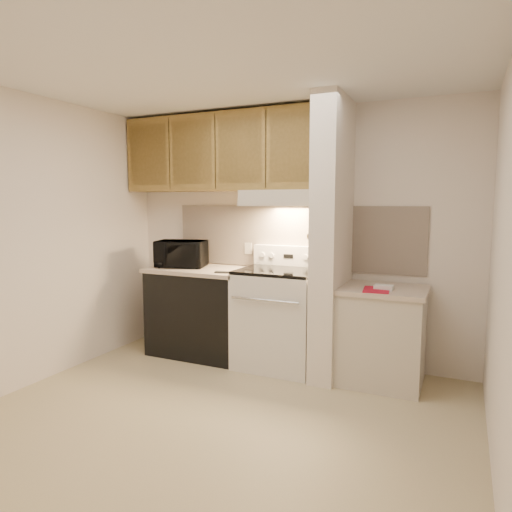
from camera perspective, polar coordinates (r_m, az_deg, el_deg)
The scene contains 50 objects.
floor at distance 3.62m, azimuth -4.33°, elevation -19.25°, with size 3.60×3.60×0.00m, color tan.
ceiling at distance 3.38m, azimuth -4.74°, elevation 22.40°, with size 3.60×3.60×0.00m, color white.
wall_back at distance 4.64m, azimuth 4.52°, elevation 2.57°, with size 3.60×0.02×2.50m, color silver.
wall_left at distance 4.43m, azimuth -25.33°, elevation 1.75°, with size 0.02×3.00×2.50m, color silver.
wall_right at distance 2.87m, azimuth 28.69°, elevation -0.81°, with size 0.02×3.00×2.50m, color silver.
backsplash at distance 4.63m, azimuth 4.47°, elevation 2.38°, with size 2.60×0.02×0.63m, color #FFE5CC.
range_body at distance 4.45m, azimuth 2.89°, elevation -7.93°, with size 0.76×0.65×0.92m, color silver.
oven_window at distance 4.15m, azimuth 1.25°, elevation -8.42°, with size 0.50×0.01×0.30m, color black.
oven_handle at distance 4.07m, azimuth 1.05°, elevation -5.55°, with size 0.02×0.02×0.65m, color silver.
cooktop at distance 4.35m, azimuth 2.92°, elevation -1.87°, with size 0.74×0.64×0.03m, color black.
range_backguard at distance 4.60m, azimuth 4.24°, elevation 0.04°, with size 0.76×0.08×0.20m, color silver.
range_display at distance 4.56m, azimuth 4.06°, elevation -0.02°, with size 0.10×0.01×0.04m, color black.
range_knob_left_outer at distance 4.66m, azimuth 0.82°, elevation 0.14°, with size 0.05×0.05×0.02m, color silver.
range_knob_left_inner at distance 4.62m, azimuth 1.96°, elevation 0.08°, with size 0.05×0.05×0.02m, color silver.
range_knob_right_inner at distance 4.50m, azimuth 6.19°, elevation -0.14°, with size 0.05×0.05×0.02m, color silver.
range_knob_right_outer at distance 4.47m, azimuth 7.41°, elevation -0.20°, with size 0.05×0.05×0.02m, color silver.
dishwasher_front at distance 4.84m, azimuth -6.86°, elevation -7.05°, with size 1.00×0.63×0.87m, color black.
left_countertop at distance 4.76m, azimuth -6.94°, elevation -1.72°, with size 1.04×0.67×0.04m, color #C5B19C.
spoon_rest at distance 4.38m, azimuth -3.85°, elevation -2.05°, with size 0.20×0.07×0.01m, color black.
teal_jar at distance 4.86m, azimuth -11.09°, elevation -0.73°, with size 0.10×0.10×0.11m, color #1C5C5E.
outlet at distance 4.81m, azimuth -0.97°, elevation 0.95°, with size 0.08×0.01×0.12m, color beige.
microwave at distance 4.84m, azimuth -9.31°, elevation 0.28°, with size 0.50×0.34×0.28m, color black.
partition_pillar at distance 4.15m, azimuth 9.49°, elevation 2.01°, with size 0.22×0.70×2.50m, color white.
pillar_trim at distance 4.18m, azimuth 7.96°, elevation 2.76°, with size 0.01×0.70×0.04m, color olive.
knife_strip at distance 4.13m, azimuth 7.69°, elevation 2.99°, with size 0.02×0.42×0.04m, color black.
knife_blade_a at distance 4.00m, azimuth 6.87°, elevation 1.44°, with size 0.01×0.04×0.16m, color silver.
knife_handle_a at distance 3.99m, azimuth 6.91°, elevation 3.59°, with size 0.02×0.02×0.10m, color black.
knife_blade_b at distance 4.08m, azimuth 7.21°, elevation 1.40°, with size 0.01×0.04×0.18m, color silver.
knife_handle_b at distance 4.05m, azimuth 7.18°, elevation 3.63°, with size 0.02×0.02×0.10m, color black.
knife_blade_c at distance 4.15m, azimuth 7.54°, elevation 1.35°, with size 0.01×0.04×0.20m, color silver.
knife_handle_c at distance 4.13m, azimuth 7.52°, elevation 3.69°, with size 0.02×0.02×0.10m, color black.
knife_blade_d at distance 4.21m, azimuth 7.81°, elevation 1.70°, with size 0.01×0.04×0.16m, color silver.
knife_handle_d at distance 4.20m, azimuth 7.84°, elevation 3.74°, with size 0.02×0.02×0.10m, color black.
knife_blade_e at distance 4.29m, azimuth 8.10°, elevation 1.64°, with size 0.01×0.04×0.18m, color silver.
knife_handle_e at distance 4.28m, azimuth 8.17°, elevation 3.79°, with size 0.02×0.02×0.10m, color black.
oven_mitt at distance 4.36m, azimuth 8.37°, elevation 0.85°, with size 0.03×0.11×0.26m, color gray.
right_cab_base at distance 4.21m, azimuth 15.40°, elevation -9.79°, with size 0.70×0.60×0.81m, color beige.
right_countertop at distance 4.11m, azimuth 15.59°, elevation -4.10°, with size 0.74×0.64×0.04m, color #C5B19C.
red_folder at distance 3.97m, azimuth 14.80°, elevation -4.11°, with size 0.21×0.28×0.01m, color #B31027.
white_box at distance 4.00m, azimuth 15.67°, elevation -3.81°, with size 0.15×0.10×0.04m, color white.
range_hood at distance 4.42m, azimuth 3.58°, elevation 7.24°, with size 0.78×0.44×0.15m, color beige.
hood_lip at distance 4.22m, azimuth 2.55°, elevation 6.66°, with size 0.78×0.04×0.06m, color beige.
upper_cabinets at distance 4.77m, azimuth -4.13°, elevation 12.73°, with size 2.18×0.33×0.77m, color olive.
cab_door_a at distance 5.09m, azimuth -13.32°, elevation 12.20°, with size 0.46×0.01×0.63m, color olive.
cab_gap_a at distance 4.93m, azimuth -10.76°, elevation 12.45°, with size 0.01×0.01×0.73m, color black.
cab_door_b at distance 4.78m, azimuth -8.01°, elevation 12.68°, with size 0.46×0.01×0.63m, color olive.
cab_gap_b at distance 4.63m, azimuth -5.11°, elevation 12.90°, with size 0.01×0.01×0.73m, color black.
cab_door_c at distance 4.51m, azimuth -2.01°, elevation 13.10°, with size 0.46×0.01×0.63m, color olive.
cab_gap_c at distance 4.39m, azimuth 1.25°, elevation 13.27°, with size 0.01×0.01×0.73m, color black.
cab_door_d at distance 4.29m, azimuth 4.69°, elevation 13.40°, with size 0.46×0.01×0.63m, color olive.
Camera 1 is at (1.58, -2.84, 1.59)m, focal length 32.00 mm.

